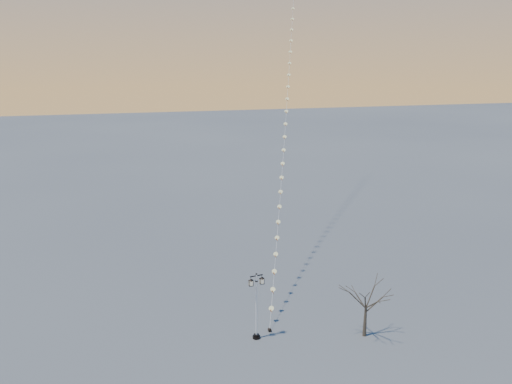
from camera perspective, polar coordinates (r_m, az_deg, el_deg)
name	(u,v)px	position (r m, az deg, el deg)	size (l,w,h in m)	color
ground	(278,338)	(35.00, 2.45, -15.70)	(300.00, 300.00, 0.00)	#555656
street_lamp	(256,303)	(33.73, 0.05, -12.08)	(1.14, 0.50, 4.53)	black
bare_tree	(366,296)	(34.62, 12.05, -11.17)	(2.42, 2.42, 4.02)	#3D3326
kite_train	(288,62)	(52.36, 3.58, 14.04)	(16.38, 40.35, 34.58)	black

